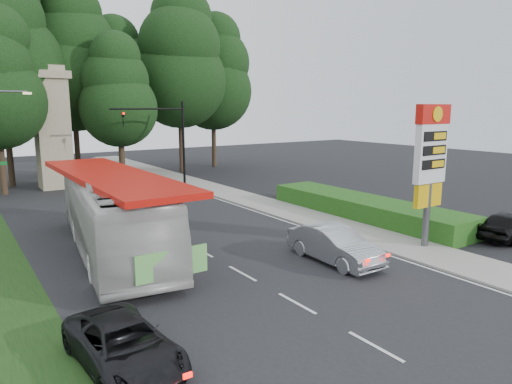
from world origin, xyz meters
TOP-DOWN VIEW (x-y plane):
  - ground at (0.00, 0.00)m, footprint 120.00×120.00m
  - road_surface at (0.00, 12.00)m, footprint 14.00×80.00m
  - sidewalk_right at (8.50, 12.00)m, footprint 3.00×80.00m
  - hedge at (11.50, 8.00)m, footprint 3.00×14.00m
  - gas_station_pylon at (9.20, 1.99)m, footprint 2.10×0.45m
  - traffic_signal_mast at (5.68, 24.00)m, footprint 6.10×0.35m
  - monument at (-2.00, 30.00)m, footprint 3.00×3.00m
  - tree_center_right at (1.00, 35.00)m, footprint 9.24×9.24m
  - tree_east_near at (6.00, 37.00)m, footprint 8.12×8.12m
  - tree_east_mid at (11.00, 33.00)m, footprint 9.52×9.52m
  - tree_far_east at (16.00, 35.00)m, footprint 8.68×8.68m
  - tree_monument_right at (3.50, 29.50)m, footprint 6.72×6.72m
  - transit_bus at (-3.39, 9.79)m, footprint 4.94×13.78m
  - sedan_silver at (4.15, 2.98)m, footprint 1.79×4.83m
  - suv_charcoal at (-6.20, 0.03)m, footprint 2.37×4.62m
  - parked_car_black at (14.12, 0.50)m, footprint 4.49×2.07m

SIDE VIEW (x-z plane):
  - ground at x=0.00m, z-range 0.00..0.00m
  - road_surface at x=0.00m, z-range 0.00..0.02m
  - sidewalk_right at x=8.50m, z-range 0.00..0.12m
  - hedge at x=11.50m, z-range 0.00..1.20m
  - suv_charcoal at x=-6.20m, z-range 0.00..1.25m
  - parked_car_black at x=14.12m, z-range 0.00..1.49m
  - sedan_silver at x=4.15m, z-range 0.00..1.58m
  - transit_bus at x=-3.39m, z-range 0.00..3.75m
  - gas_station_pylon at x=9.20m, z-range 1.02..7.87m
  - traffic_signal_mast at x=5.68m, z-range 1.07..8.27m
  - monument at x=-2.00m, z-range 0.08..10.13m
  - tree_monument_right at x=3.50m, z-range 1.41..14.61m
  - tree_east_near at x=6.00m, z-range 1.71..17.66m
  - tree_far_east at x=16.00m, z-range 1.83..18.88m
  - tree_center_right at x=1.00m, z-range 1.94..20.09m
  - tree_east_mid at x=11.00m, z-range 2.00..20.70m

